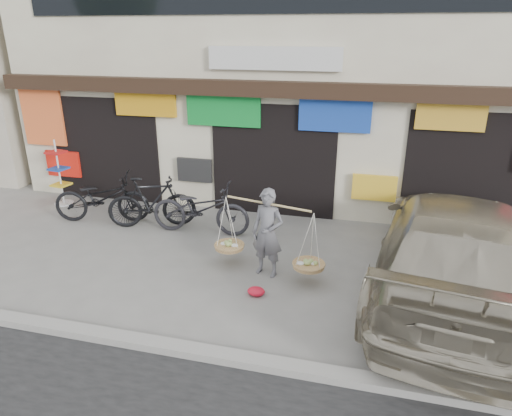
% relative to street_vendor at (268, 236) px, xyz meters
% --- Properties ---
extents(ground, '(70.00, 70.00, 0.00)m').
position_rel_street_vendor_xyz_m(ground, '(-0.55, -0.50, -0.77)').
color(ground, gray).
rests_on(ground, ground).
extents(kerb, '(70.00, 0.25, 0.12)m').
position_rel_street_vendor_xyz_m(kerb, '(-0.55, -2.50, -0.71)').
color(kerb, gray).
rests_on(kerb, ground).
extents(shophouse_block, '(14.00, 6.32, 7.00)m').
position_rel_street_vendor_xyz_m(shophouse_block, '(-0.56, 5.91, 2.67)').
color(shophouse_block, beige).
rests_on(shophouse_block, ground).
extents(street_vendor, '(2.16, 0.94, 1.67)m').
position_rel_street_vendor_xyz_m(street_vendor, '(0.00, 0.00, 0.00)').
color(street_vendor, slate).
rests_on(street_vendor, ground).
extents(bike_0, '(2.36, 1.31, 1.17)m').
position_rel_street_vendor_xyz_m(bike_0, '(-4.37, 1.52, -0.19)').
color(bike_0, black).
rests_on(bike_0, ground).
extents(bike_1, '(2.08, 1.22, 1.20)m').
position_rel_street_vendor_xyz_m(bike_1, '(-3.08, 1.52, -0.17)').
color(bike_1, black).
rests_on(bike_1, ground).
extents(bike_2, '(2.26, 0.89, 1.17)m').
position_rel_street_vendor_xyz_m(bike_2, '(-1.86, 1.45, -0.19)').
color(bike_2, '#252429').
rests_on(bike_2, ground).
extents(suv, '(3.35, 6.35, 1.75)m').
position_rel_street_vendor_xyz_m(suv, '(3.21, 0.14, 0.10)').
color(suv, '#AEA48C').
rests_on(suv, ground).
extents(display_rack, '(0.47, 0.47, 1.72)m').
position_rel_street_vendor_xyz_m(display_rack, '(-6.03, 2.28, -0.08)').
color(display_rack, silver).
rests_on(display_rack, ground).
extents(red_bag, '(0.31, 0.25, 0.14)m').
position_rel_street_vendor_xyz_m(red_bag, '(-0.02, -0.77, -0.70)').
color(red_bag, red).
rests_on(red_bag, ground).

